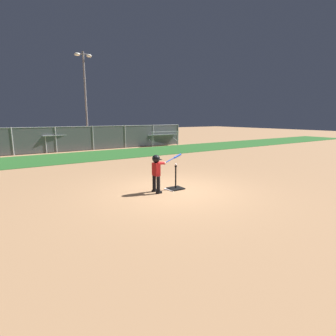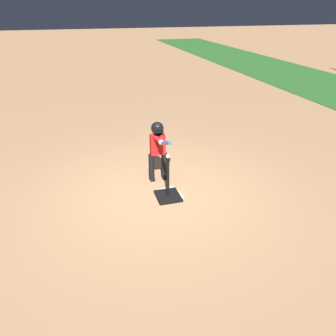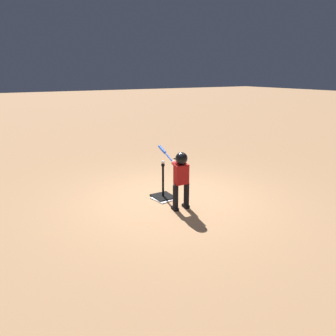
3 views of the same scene
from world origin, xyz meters
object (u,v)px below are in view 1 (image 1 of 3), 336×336
(batter_child, at_px, (157,169))
(baseball, at_px, (176,164))
(batting_tee, at_px, (176,186))
(bleachers_center, at_px, (69,142))
(bleachers_far_right, at_px, (159,138))

(batter_child, bearing_deg, baseball, -0.15)
(batting_tee, xyz_separation_m, baseball, (0.00, 0.00, 0.72))
(baseball, height_order, bleachers_center, bleachers_center)
(batting_tee, bearing_deg, batter_child, 179.85)
(bleachers_center, height_order, bleachers_far_right, bleachers_far_right)
(bleachers_center, relative_size, bleachers_far_right, 1.54)
(batter_child, height_order, bleachers_center, batter_child)
(batter_child, relative_size, bleachers_far_right, 0.44)
(batting_tee, relative_size, batter_child, 0.66)
(bleachers_far_right, bearing_deg, bleachers_center, 173.71)
(bleachers_far_right, bearing_deg, baseball, -119.45)
(batting_tee, relative_size, baseball, 10.61)
(bleachers_center, bearing_deg, batter_child, -91.69)
(baseball, bearing_deg, bleachers_far_right, 60.55)
(baseball, xyz_separation_m, bleachers_center, (-0.32, 13.16, -0.24))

